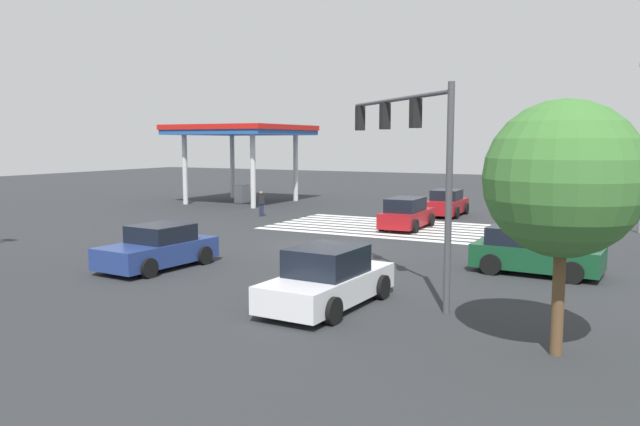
# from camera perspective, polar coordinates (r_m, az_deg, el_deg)

# --- Properties ---
(ground_plane) EXTENTS (123.25, 123.25, 0.00)m
(ground_plane) POSITION_cam_1_polar(r_m,az_deg,el_deg) (27.08, -0.00, -3.06)
(ground_plane) COLOR #2B2D30
(crosswalk_markings) EXTENTS (11.30, 7.25, 0.01)m
(crosswalk_markings) POSITION_cam_1_polar(r_m,az_deg,el_deg) (33.34, 5.52, -1.26)
(crosswalk_markings) COLOR silver
(crosswalk_markings) RESTS_ON ground_plane
(traffic_signal_mast) EXTENTS (4.90, 4.90, 6.06)m
(traffic_signal_mast) POSITION_cam_1_polar(r_m,az_deg,el_deg) (18.60, 8.16, 6.47)
(traffic_signal_mast) COLOR #47474C
(traffic_signal_mast) RESTS_ON ground_plane
(car_1) EXTENTS (2.34, 4.82, 1.67)m
(car_1) POSITION_cam_1_polar(r_m,az_deg,el_deg) (17.26, 0.71, -6.10)
(car_1) COLOR silver
(car_1) RESTS_ON ground_plane
(car_2) EXTENTS (2.03, 4.47, 1.64)m
(car_2) POSITION_cam_1_polar(r_m,az_deg,el_deg) (32.65, 7.93, -0.10)
(car_2) COLOR maroon
(car_2) RESTS_ON ground_plane
(car_3) EXTENTS (2.47, 4.53, 1.55)m
(car_3) POSITION_cam_1_polar(r_m,az_deg,el_deg) (23.18, -14.56, -3.13)
(car_3) COLOR navy
(car_3) RESTS_ON ground_plane
(car_4) EXTENTS (2.12, 4.21, 1.60)m
(car_4) POSITION_cam_1_polar(r_m,az_deg,el_deg) (38.81, 11.51, 0.85)
(car_4) COLOR maroon
(car_4) RESTS_ON ground_plane
(car_5) EXTENTS (4.33, 2.41, 1.59)m
(car_5) POSITION_cam_1_polar(r_m,az_deg,el_deg) (22.71, 19.01, -3.33)
(car_5) COLOR #144728
(car_5) RESTS_ON ground_plane
(gas_station_canopy) EXTENTS (8.51, 8.51, 5.69)m
(gas_station_canopy) POSITION_cam_1_polar(r_m,az_deg,el_deg) (46.46, -7.21, 7.26)
(gas_station_canopy) COLOR #23519E
(gas_station_canopy) RESTS_ON ground_plane
(pedestrian) EXTENTS (0.41, 0.41, 1.54)m
(pedestrian) POSITION_cam_1_polar(r_m,az_deg,el_deg) (37.84, -5.40, 0.96)
(pedestrian) COLOR #232842
(pedestrian) RESTS_ON ground_plane
(tree_corner_b) EXTENTS (3.29, 3.29, 5.42)m
(tree_corner_b) POSITION_cam_1_polar(r_m,az_deg,el_deg) (13.87, 21.37, 2.90)
(tree_corner_b) COLOR brown
(tree_corner_b) RESTS_ON ground_plane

